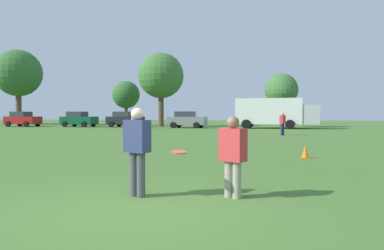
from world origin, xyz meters
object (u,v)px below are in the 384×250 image
at_px(frisbee, 179,152).
at_px(bystander_field_marshal, 134,120).
at_px(player_defender, 233,152).
at_px(traffic_cone, 305,152).
at_px(parked_car_mid_right, 187,120).
at_px(parked_car_mid_left, 79,119).
at_px(bystander_far_jogger, 283,122).
at_px(parked_car_near_left, 23,119).
at_px(box_truck, 275,112).
at_px(parked_car_center, 125,119).
at_px(player_thrower, 137,147).

xyz_separation_m(frisbee, bystander_field_marshal, (-11.35, 27.87, 0.07)).
height_order(player_defender, frisbee, player_defender).
relative_size(player_defender, traffic_cone, 3.16).
height_order(traffic_cone, bystander_field_marshal, bystander_field_marshal).
xyz_separation_m(player_defender, parked_car_mid_right, (-8.04, 32.54, 0.08)).
bearing_deg(parked_car_mid_left, traffic_cone, -48.69).
xyz_separation_m(bystander_far_jogger, bystander_field_marshal, (-14.01, 7.07, 0.00)).
relative_size(parked_car_near_left, box_truck, 0.50).
height_order(traffic_cone, parked_car_mid_right, parked_car_mid_right).
bearing_deg(parked_car_center, frisbee, -66.48).
distance_m(traffic_cone, parked_car_mid_right, 27.86).
bearing_deg(parked_car_mid_left, parked_car_mid_right, -2.54).
distance_m(player_thrower, bystander_far_jogger, 20.91).
bearing_deg(parked_car_mid_left, parked_car_near_left, -174.53).
distance_m(player_thrower, parked_car_mid_left, 38.75).
bearing_deg(traffic_cone, frisbee, -112.26).
xyz_separation_m(frisbee, parked_car_mid_left, (-20.50, 33.58, 0.05)).
xyz_separation_m(player_defender, bystander_far_jogger, (1.74, 20.35, 0.10)).
distance_m(frisbee, bystander_far_jogger, 20.97).
xyz_separation_m(traffic_cone, bystander_far_jogger, (-0.21, 13.81, 0.72)).
relative_size(parked_car_center, bystander_far_jogger, 2.57).
height_order(player_defender, bystander_far_jogger, bystander_far_jogger).
xyz_separation_m(parked_car_mid_right, bystander_far_jogger, (9.78, -12.19, 0.02)).
height_order(frisbee, bystander_field_marshal, bystander_field_marshal).
bearing_deg(player_defender, parked_car_center, 115.11).
bearing_deg(parked_car_center, bystander_far_jogger, -36.95).
bearing_deg(bystander_far_jogger, player_defender, -94.88).
height_order(player_defender, traffic_cone, player_defender).
height_order(frisbee, box_truck, box_truck).
distance_m(traffic_cone, bystander_far_jogger, 13.83).
relative_size(parked_car_center, bystander_field_marshal, 2.56).
height_order(traffic_cone, bystander_far_jogger, bystander_far_jogger).
height_order(frisbee, parked_car_near_left, parked_car_near_left).
height_order(parked_car_mid_left, parked_car_center, same).
distance_m(player_thrower, parked_car_near_left, 42.25).
bearing_deg(bystander_far_jogger, player_thrower, -99.65).
bearing_deg(parked_car_center, parked_car_mid_right, -6.77).
xyz_separation_m(parked_car_near_left, parked_car_mid_right, (20.45, 0.08, 0.00)).
relative_size(frisbee, parked_car_mid_right, 0.06).
xyz_separation_m(player_thrower, bystander_far_jogger, (3.51, 20.62, 0.00)).
height_order(parked_car_mid_left, parked_car_mid_right, same).
relative_size(box_truck, bystander_field_marshal, 5.13).
height_order(parked_car_mid_right, box_truck, box_truck).
height_order(traffic_cone, parked_car_center, parked_car_center).
bearing_deg(traffic_cone, player_thrower, -118.61).
bearing_deg(parked_car_mid_right, bystander_far_jogger, -51.25).
height_order(player_defender, box_truck, box_truck).
height_order(frisbee, traffic_cone, frisbee).
distance_m(player_thrower, player_defender, 1.79).
relative_size(bystander_far_jogger, bystander_field_marshal, 1.00).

